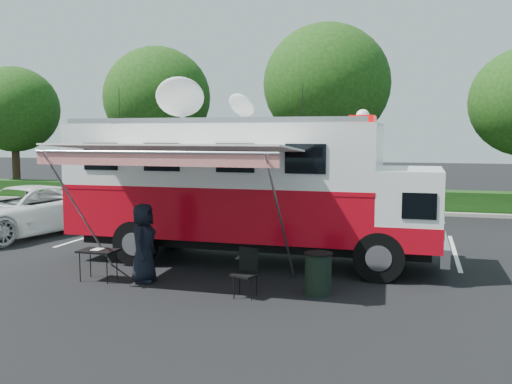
% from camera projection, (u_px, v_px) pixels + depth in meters
% --- Properties ---
extents(ground_plane, '(120.00, 120.00, 0.00)m').
position_uv_depth(ground_plane, '(251.00, 262.00, 15.76)').
color(ground_plane, black).
rests_on(ground_plane, ground).
extents(back_border, '(60.00, 6.14, 8.87)m').
position_uv_depth(back_border, '(350.00, 103.00, 27.29)').
color(back_border, '#9E998E').
rests_on(back_border, ground_plane).
extents(stall_lines, '(24.12, 5.50, 0.01)m').
position_uv_depth(stall_lines, '(262.00, 241.00, 18.76)').
color(stall_lines, silver).
rests_on(stall_lines, ground_plane).
extents(command_truck, '(10.14, 2.79, 4.87)m').
position_uv_depth(command_truck, '(248.00, 187.00, 15.57)').
color(command_truck, black).
rests_on(command_truck, ground_plane).
extents(awning, '(5.53, 2.84, 3.34)m').
position_uv_depth(awning, '(173.00, 151.00, 12.95)').
color(awning, white).
rests_on(awning, ground_plane).
extents(white_suv, '(4.20, 6.68, 1.72)m').
position_uv_depth(white_suv, '(22.00, 235.00, 19.91)').
color(white_suv, white).
rests_on(white_suv, ground_plane).
extents(person, '(0.75, 1.01, 1.89)m').
position_uv_depth(person, '(144.00, 282.00, 13.65)').
color(person, black).
rests_on(person, ground_plane).
extents(folding_table, '(0.89, 0.63, 0.75)m').
position_uv_depth(folding_table, '(98.00, 252.00, 13.70)').
color(folding_table, black).
rests_on(folding_table, ground_plane).
extents(folding_chair, '(0.63, 0.67, 1.04)m').
position_uv_depth(folding_chair, '(247.00, 268.00, 12.40)').
color(folding_chair, black).
rests_on(folding_chair, ground_plane).
extents(trash_bin, '(0.63, 0.63, 0.94)m').
position_uv_depth(trash_bin, '(318.00, 273.00, 12.52)').
color(trash_bin, black).
rests_on(trash_bin, ground_plane).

